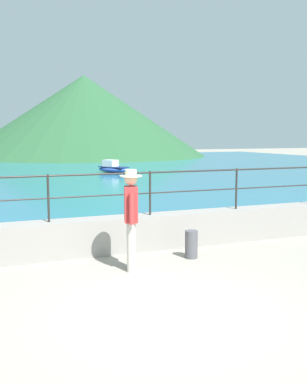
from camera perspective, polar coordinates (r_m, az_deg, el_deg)
The scene contains 8 objects.
ground_plane at distance 6.17m, azimuth 1.62°, elevation -14.88°, with size 120.00×120.00×0.00m, color gray.
promenade_wall at distance 8.97m, azimuth -6.55°, elevation -5.52°, with size 20.00×0.56×0.70m, color gray.
railing at distance 8.80m, azimuth -6.65°, elevation 0.71°, with size 18.44×0.04×0.90m.
lake_water at distance 31.25m, azimuth -17.56°, elevation 2.70°, with size 64.00×44.32×0.06m, color #236B89.
hill_main at distance 49.70m, azimuth -8.78°, elevation 9.48°, with size 26.24×26.24×8.67m, color #285633.
person_walking at distance 7.67m, azimuth -2.87°, elevation -2.89°, with size 0.38×0.55×1.75m.
bollard at distance 8.61m, azimuth 4.82°, elevation -6.63°, with size 0.24×0.24×0.53m, color #4C4C51.
boat_2 at distance 27.43m, azimuth -5.16°, elevation 3.04°, with size 1.97×2.43×0.76m.
Camera 1 is at (-2.28, -5.25, 2.33)m, focal length 42.03 mm.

